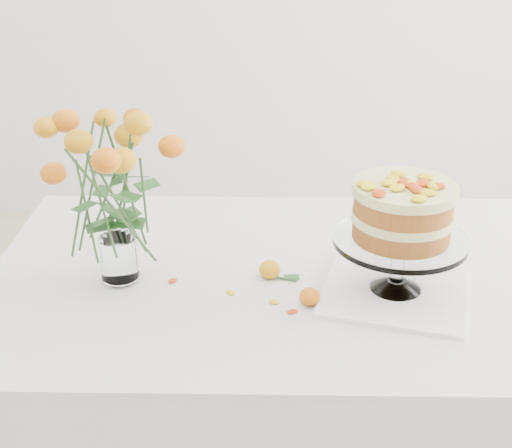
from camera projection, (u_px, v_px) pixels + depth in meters
The scene contains 10 objects.
table at pixel (282, 301), 1.76m from camera, with size 1.43×0.93×0.76m.
napkin at pixel (395, 290), 1.64m from camera, with size 0.32×0.32×0.01m, color white.
cake_stand at pixel (402, 217), 1.56m from camera, with size 0.30×0.30×0.27m.
rose_vase at pixel (111, 176), 1.58m from camera, with size 0.33×0.33×0.45m.
loose_rose_near at pixel (270, 270), 1.70m from camera, with size 0.09×0.05×0.04m.
loose_rose_far at pixel (310, 297), 1.59m from camera, with size 0.08×0.05×0.04m.
stray_petal_a at pixel (231, 292), 1.64m from camera, with size 0.03×0.02×0.00m, color yellow.
stray_petal_b at pixel (274, 302), 1.60m from camera, with size 0.03×0.02×0.00m, color yellow.
stray_petal_c at pixel (292, 312), 1.56m from camera, with size 0.03×0.02×0.00m, color yellow.
stray_petal_d at pixel (173, 281), 1.69m from camera, with size 0.03×0.02×0.00m, color yellow.
Camera 1 is at (-0.04, -1.51, 1.61)m, focal length 50.00 mm.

